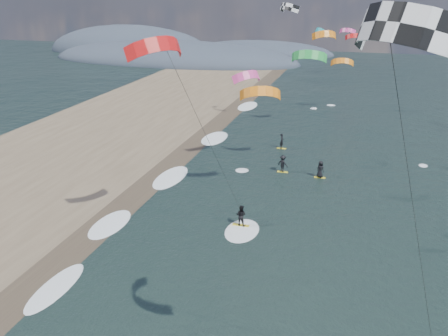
# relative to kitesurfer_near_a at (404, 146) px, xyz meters

# --- Properties ---
(wet_sand_strip) EXTENTS (3.00, 240.00, 0.00)m
(wet_sand_strip) POSITION_rel_kitesurfer_near_a_xyz_m (-20.74, 11.16, -13.46)
(wet_sand_strip) COLOR #382D23
(wet_sand_strip) RESTS_ON ground
(coastal_hills) EXTENTS (80.00, 41.00, 15.00)m
(coastal_hills) POSITION_rel_kitesurfer_near_a_xyz_m (-53.59, 109.03, -13.46)
(coastal_hills) COLOR #3D4756
(coastal_hills) RESTS_ON ground
(kitesurfer_near_a) EXTENTS (7.55, 9.17, 18.11)m
(kitesurfer_near_a) POSITION_rel_kitesurfer_near_a_xyz_m (0.00, 0.00, 0.00)
(kitesurfer_near_a) COLOR yellow
(kitesurfer_near_a) RESTS_ON ground
(kitesurfer_near_b) EXTENTS (6.88, 9.34, 15.71)m
(kitesurfer_near_b) POSITION_rel_kitesurfer_near_a_xyz_m (-12.38, 14.57, -3.09)
(kitesurfer_near_b) COLOR yellow
(kitesurfer_near_b) RESTS_ON ground
(far_kitesurfers) EXTENTS (6.41, 8.97, 1.83)m
(far_kitesurfers) POSITION_rel_kitesurfer_near_a_xyz_m (-8.02, 33.03, -12.55)
(far_kitesurfers) COLOR yellow
(far_kitesurfers) RESTS_ON ground
(bg_kite_field) EXTENTS (11.10, 69.13, 9.15)m
(bg_kite_field) POSITION_rel_kitesurfer_near_a_xyz_m (-8.45, 53.92, -2.68)
(bg_kite_field) COLOR red
(bg_kite_field) RESTS_ON ground
(shoreline_surf) EXTENTS (2.40, 79.40, 0.11)m
(shoreline_surf) POSITION_rel_kitesurfer_near_a_xyz_m (-19.54, 15.91, -13.46)
(shoreline_surf) COLOR white
(shoreline_surf) RESTS_ON ground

